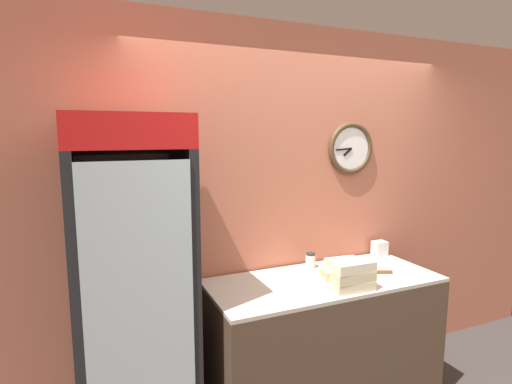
{
  "coord_description": "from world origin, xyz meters",
  "views": [
    {
      "loc": [
        -1.48,
        -1.34,
        1.93
      ],
      "look_at": [
        -0.52,
        0.88,
        1.57
      ],
      "focal_mm": 28.0,
      "sensor_mm": 36.0,
      "label": 1
    }
  ],
  "objects_px": {
    "sandwich_flat_left": "(343,262)",
    "sandwich_flat_right": "(342,273)",
    "beverage_cooler": "(132,279)",
    "chefs_knife": "(391,272)",
    "condiment_jar": "(311,260)",
    "sandwich_stack_bottom": "(353,286)",
    "sandwich_stack_middle": "(353,276)",
    "napkin_dispenser": "(380,248)",
    "sandwich_stack_top": "(354,267)"
  },
  "relations": [
    {
      "from": "napkin_dispenser",
      "to": "beverage_cooler",
      "type": "bearing_deg",
      "value": -174.52
    },
    {
      "from": "sandwich_stack_top",
      "to": "sandwich_flat_left",
      "type": "relative_size",
      "value": 1.04
    },
    {
      "from": "beverage_cooler",
      "to": "sandwich_flat_right",
      "type": "distance_m",
      "value": 1.4
    },
    {
      "from": "sandwich_flat_right",
      "to": "condiment_jar",
      "type": "xyz_separation_m",
      "value": [
        -0.09,
        0.26,
        0.03
      ]
    },
    {
      "from": "sandwich_flat_right",
      "to": "beverage_cooler",
      "type": "bearing_deg",
      "value": 175.77
    },
    {
      "from": "condiment_jar",
      "to": "napkin_dispenser",
      "type": "xyz_separation_m",
      "value": [
        0.67,
        0.03,
        0.01
      ]
    },
    {
      "from": "sandwich_stack_middle",
      "to": "sandwich_stack_top",
      "type": "bearing_deg",
      "value": 0.0
    },
    {
      "from": "sandwich_flat_right",
      "to": "condiment_jar",
      "type": "distance_m",
      "value": 0.28
    },
    {
      "from": "beverage_cooler",
      "to": "sandwich_flat_left",
      "type": "xyz_separation_m",
      "value": [
        1.54,
        0.09,
        -0.13
      ]
    },
    {
      "from": "sandwich_stack_bottom",
      "to": "condiment_jar",
      "type": "distance_m",
      "value": 0.49
    },
    {
      "from": "sandwich_stack_top",
      "to": "condiment_jar",
      "type": "height_order",
      "value": "sandwich_stack_top"
    },
    {
      "from": "sandwich_stack_middle",
      "to": "chefs_knife",
      "type": "relative_size",
      "value": 0.93
    },
    {
      "from": "sandwich_stack_middle",
      "to": "sandwich_flat_left",
      "type": "xyz_separation_m",
      "value": [
        0.23,
        0.43,
        -0.07
      ]
    },
    {
      "from": "sandwich_stack_bottom",
      "to": "sandwich_stack_middle",
      "type": "xyz_separation_m",
      "value": [
        0.0,
        0.0,
        0.06
      ]
    },
    {
      "from": "sandwich_flat_right",
      "to": "sandwich_stack_top",
      "type": "bearing_deg",
      "value": -109.05
    },
    {
      "from": "sandwich_flat_right",
      "to": "condiment_jar",
      "type": "bearing_deg",
      "value": 109.84
    },
    {
      "from": "beverage_cooler",
      "to": "sandwich_stack_bottom",
      "type": "bearing_deg",
      "value": -14.26
    },
    {
      "from": "sandwich_stack_bottom",
      "to": "beverage_cooler",
      "type": "bearing_deg",
      "value": 165.74
    },
    {
      "from": "sandwich_flat_left",
      "to": "napkin_dispenser",
      "type": "height_order",
      "value": "napkin_dispenser"
    },
    {
      "from": "sandwich_stack_middle",
      "to": "sandwich_stack_bottom",
      "type": "bearing_deg",
      "value": 0.0
    },
    {
      "from": "beverage_cooler",
      "to": "napkin_dispenser",
      "type": "height_order",
      "value": "beverage_cooler"
    },
    {
      "from": "chefs_knife",
      "to": "condiment_jar",
      "type": "height_order",
      "value": "condiment_jar"
    },
    {
      "from": "condiment_jar",
      "to": "sandwich_flat_left",
      "type": "bearing_deg",
      "value": -15.19
    },
    {
      "from": "chefs_knife",
      "to": "condiment_jar",
      "type": "bearing_deg",
      "value": 143.25
    },
    {
      "from": "napkin_dispenser",
      "to": "sandwich_flat_left",
      "type": "bearing_deg",
      "value": -167.54
    },
    {
      "from": "beverage_cooler",
      "to": "sandwich_stack_top",
      "type": "bearing_deg",
      "value": -14.26
    },
    {
      "from": "condiment_jar",
      "to": "sandwich_stack_bottom",
      "type": "bearing_deg",
      "value": -88.23
    },
    {
      "from": "beverage_cooler",
      "to": "chefs_knife",
      "type": "distance_m",
      "value": 1.77
    },
    {
      "from": "sandwich_stack_bottom",
      "to": "chefs_knife",
      "type": "xyz_separation_m",
      "value": [
        0.45,
        0.15,
        -0.02
      ]
    },
    {
      "from": "sandwich_flat_right",
      "to": "chefs_knife",
      "type": "relative_size",
      "value": 0.98
    },
    {
      "from": "beverage_cooler",
      "to": "condiment_jar",
      "type": "distance_m",
      "value": 1.31
    },
    {
      "from": "beverage_cooler",
      "to": "chefs_knife",
      "type": "relative_size",
      "value": 6.77
    },
    {
      "from": "sandwich_stack_bottom",
      "to": "sandwich_stack_middle",
      "type": "height_order",
      "value": "sandwich_stack_middle"
    },
    {
      "from": "sandwich_flat_left",
      "to": "sandwich_stack_bottom",
      "type": "bearing_deg",
      "value": -118.12
    },
    {
      "from": "condiment_jar",
      "to": "sandwich_stack_middle",
      "type": "bearing_deg",
      "value": -88.23
    },
    {
      "from": "sandwich_flat_left",
      "to": "napkin_dispenser",
      "type": "relative_size",
      "value": 2.21
    },
    {
      "from": "sandwich_flat_left",
      "to": "chefs_knife",
      "type": "xyz_separation_m",
      "value": [
        0.22,
        -0.28,
        -0.02
      ]
    },
    {
      "from": "chefs_knife",
      "to": "beverage_cooler",
      "type": "bearing_deg",
      "value": 174.0
    },
    {
      "from": "sandwich_stack_middle",
      "to": "sandwich_flat_left",
      "type": "relative_size",
      "value": 1.05
    },
    {
      "from": "sandwich_stack_bottom",
      "to": "chefs_knife",
      "type": "bearing_deg",
      "value": 18.43
    },
    {
      "from": "sandwich_stack_bottom",
      "to": "sandwich_stack_top",
      "type": "distance_m",
      "value": 0.13
    },
    {
      "from": "beverage_cooler",
      "to": "sandwich_stack_bottom",
      "type": "height_order",
      "value": "beverage_cooler"
    },
    {
      "from": "sandwich_stack_bottom",
      "to": "sandwich_flat_left",
      "type": "xyz_separation_m",
      "value": [
        0.23,
        0.43,
        -0.0
      ]
    },
    {
      "from": "sandwich_flat_left",
      "to": "chefs_knife",
      "type": "bearing_deg",
      "value": -51.96
    },
    {
      "from": "beverage_cooler",
      "to": "sandwich_stack_middle",
      "type": "xyz_separation_m",
      "value": [
        1.31,
        -0.33,
        -0.07
      ]
    },
    {
      "from": "sandwich_flat_left",
      "to": "sandwich_flat_right",
      "type": "height_order",
      "value": "sandwich_flat_right"
    },
    {
      "from": "sandwich_stack_top",
      "to": "chefs_knife",
      "type": "height_order",
      "value": "sandwich_stack_top"
    },
    {
      "from": "chefs_knife",
      "to": "napkin_dispenser",
      "type": "xyz_separation_m",
      "value": [
        0.21,
        0.37,
        0.05
      ]
    },
    {
      "from": "sandwich_stack_bottom",
      "to": "sandwich_flat_left",
      "type": "relative_size",
      "value": 1.06
    },
    {
      "from": "sandwich_stack_top",
      "to": "chefs_knife",
      "type": "bearing_deg",
      "value": 18.43
    }
  ]
}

